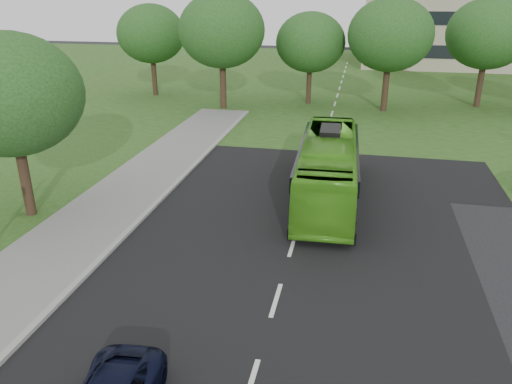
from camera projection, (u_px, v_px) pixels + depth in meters
ground at (285, 270)px, 18.67m from camera, size 160.00×160.00×0.00m
street_surfaces at (324, 122)px, 39.36m from camera, size 120.00×120.00×0.15m
tree_park_a at (222, 31)px, 41.78m from camera, size 7.28×7.28×9.68m
tree_park_b at (310, 42)px, 44.04m from camera, size 6.14×6.14×8.05m
tree_park_c at (391, 35)px, 40.91m from camera, size 7.00×7.00×9.30m
tree_park_d at (488, 34)px, 42.38m from camera, size 7.01×7.01×9.26m
tree_park_f at (151, 34)px, 47.55m from camera, size 6.45×6.45×8.60m
tree_side_near at (10, 95)px, 21.25m from camera, size 6.20×6.20×8.24m
bus at (328, 168)px, 24.63m from camera, size 2.98×11.25×3.11m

